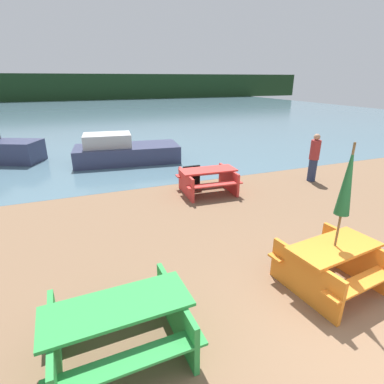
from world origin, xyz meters
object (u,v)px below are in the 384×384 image
(boat, at_px, (124,151))
(umbrella_darkgreen, at_px, (347,182))
(picnic_table_orange, at_px, (332,262))
(picnic_table_green, at_px, (119,324))
(picnic_table_red, at_px, (208,178))
(person, at_px, (314,158))
(signboard, at_px, (191,177))

(boat, bearing_deg, umbrella_darkgreen, -72.54)
(picnic_table_orange, height_order, umbrella_darkgreen, umbrella_darkgreen)
(picnic_table_green, bearing_deg, picnic_table_red, 55.10)
(picnic_table_green, distance_m, umbrella_darkgreen, 3.73)
(person, bearing_deg, picnic_table_orange, -129.21)
(signboard, bearing_deg, boat, 109.37)
(person, bearing_deg, umbrella_darkgreen, -129.21)
(person, bearing_deg, picnic_table_red, 175.93)
(picnic_table_red, bearing_deg, boat, 111.31)
(picnic_table_red, distance_m, signboard, 0.60)
(boat, height_order, signboard, boat)
(picnic_table_orange, distance_m, picnic_table_red, 4.80)
(picnic_table_green, relative_size, picnic_table_red, 1.05)
(picnic_table_green, height_order, person, person)
(picnic_table_green, relative_size, picnic_table_orange, 1.10)
(picnic_table_green, distance_m, picnic_table_red, 5.92)
(picnic_table_green, distance_m, signboard, 6.14)
(boat, relative_size, person, 2.72)
(picnic_table_orange, distance_m, umbrella_darkgreen, 1.39)
(picnic_table_red, relative_size, boat, 0.40)
(picnic_table_red, xyz_separation_m, umbrella_darkgreen, (0.07, -4.80, 1.41))
(person, distance_m, signboard, 4.20)
(boat, xyz_separation_m, signboard, (1.43, -4.07, -0.08))
(picnic_table_orange, relative_size, umbrella_darkgreen, 0.68)
(umbrella_darkgreen, distance_m, signboard, 5.50)
(picnic_table_red, height_order, boat, boat)
(picnic_table_orange, bearing_deg, boat, 101.15)
(picnic_table_green, xyz_separation_m, person, (7.15, 4.59, 0.35))
(boat, xyz_separation_m, person, (5.54, -4.82, 0.35))
(boat, distance_m, signboard, 4.31)
(picnic_table_green, bearing_deg, umbrella_darkgreen, 0.97)
(picnic_table_orange, xyz_separation_m, person, (3.69, 4.53, 0.35))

